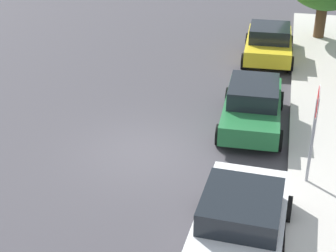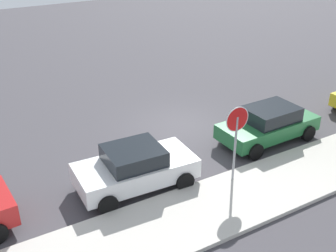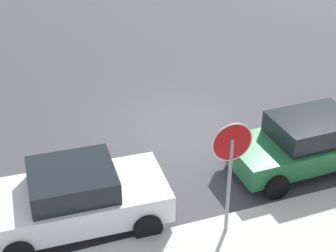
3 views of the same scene
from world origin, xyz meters
TOP-DOWN VIEW (x-y plane):
  - ground_plane at (0.00, 0.00)m, footprint 60.00×60.00m
  - sidewalk_curb at (0.00, 5.39)m, footprint 32.00×2.71m
  - stop_sign at (0.71, 4.51)m, footprint 0.85×0.08m
  - parked_car_white at (3.64, 3.06)m, footprint 4.02×2.20m
  - parked_car_green at (-2.38, 2.83)m, footprint 4.17×2.01m

SIDE VIEW (x-z plane):
  - ground_plane at x=0.00m, z-range 0.00..0.00m
  - sidewalk_curb at x=0.00m, z-range 0.00..0.14m
  - parked_car_green at x=-2.38m, z-range 0.02..1.46m
  - parked_car_white at x=3.64m, z-range 0.01..1.48m
  - stop_sign at x=0.71m, z-range 0.55..3.37m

